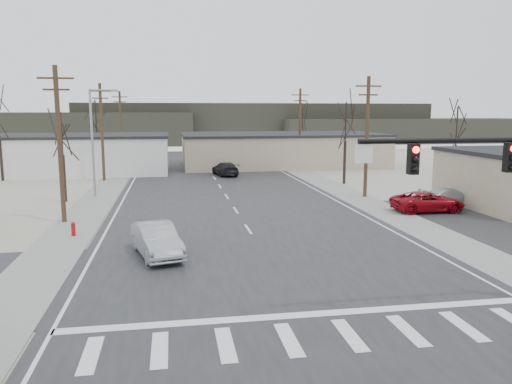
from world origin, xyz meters
TOP-DOWN VIEW (x-y plane):
  - ground at (0.00, 0.00)m, footprint 140.00×140.00m
  - main_road at (0.00, 15.00)m, footprint 18.00×110.00m
  - cross_road at (0.00, 0.00)m, footprint 90.00×10.00m
  - sidewalk_left at (-10.60, 20.00)m, footprint 3.00×90.00m
  - sidewalk_right at (10.60, 20.00)m, footprint 3.00×90.00m
  - fire_hydrant at (-10.20, 8.00)m, footprint 0.24×0.24m
  - building_left_far at (-16.00, 40.00)m, footprint 22.30×12.30m
  - building_right_far at (10.00, 44.00)m, footprint 26.30×14.30m
  - upole_left_b at (-11.50, 12.00)m, footprint 2.20×0.30m
  - upole_left_c at (-11.50, 32.00)m, footprint 2.20×0.30m
  - upole_left_d at (-11.50, 52.00)m, footprint 2.20×0.30m
  - upole_right_a at (11.50, 18.00)m, footprint 2.20×0.30m
  - upole_right_b at (11.50, 40.00)m, footprint 2.20×0.30m
  - streetlight_main at (-10.80, 22.00)m, footprint 2.40×0.25m
  - tree_left_near at (-13.00, 20.00)m, footprint 3.30×3.30m
  - tree_right_mid at (12.50, 26.00)m, footprint 3.74×3.74m
  - tree_left_far at (-14.00, 46.00)m, footprint 3.96×3.96m
  - tree_right_far at (15.00, 52.00)m, footprint 3.52×3.52m
  - tree_lot at (22.00, 22.00)m, footprint 3.52×3.52m
  - hill_left at (-35.00, 92.00)m, footprint 70.00×18.00m
  - hill_center at (15.00, 96.00)m, footprint 80.00×18.00m
  - hill_right at (50.00, 90.00)m, footprint 60.00×18.00m
  - sedan_crossing at (-5.34, 3.18)m, footprint 2.88×5.15m
  - car_far_a at (1.41, 34.27)m, footprint 2.88×5.38m
  - car_far_b at (-7.40, 51.86)m, footprint 1.73×4.23m
  - car_parked_red at (13.54, 11.26)m, footprint 5.18×2.40m
  - car_parked_silver at (16.34, 13.00)m, footprint 4.82×2.38m

SIDE VIEW (x-z plane):
  - ground at x=0.00m, z-range 0.00..0.00m
  - cross_road at x=0.00m, z-range 0.00..0.04m
  - main_road at x=0.00m, z-range 0.00..0.05m
  - sidewalk_left at x=-10.60m, z-range 0.00..0.06m
  - sidewalk_right at x=10.60m, z-range 0.00..0.06m
  - fire_hydrant at x=-10.20m, z-range 0.02..0.89m
  - car_parked_silver at x=16.34m, z-range 0.03..1.38m
  - car_parked_red at x=13.54m, z-range 0.03..1.47m
  - car_far_b at x=-7.40m, z-range 0.05..1.48m
  - car_far_a at x=1.41m, z-range 0.05..1.53m
  - sedan_crossing at x=-5.34m, z-range 0.05..1.65m
  - building_right_far at x=10.00m, z-range 0.00..4.30m
  - building_left_far at x=-16.00m, z-range 0.01..4.51m
  - hill_right at x=50.00m, z-range 0.00..5.50m
  - hill_left at x=-35.00m, z-range 0.00..7.00m
  - hill_center at x=15.00m, z-range 0.00..9.00m
  - streetlight_main at x=-10.80m, z-range 0.59..9.59m
  - upole_left_b at x=-11.50m, z-range 0.22..10.22m
  - upole_left_c at x=-11.50m, z-range 0.22..10.22m
  - upole_left_d at x=-11.50m, z-range 0.22..10.22m
  - upole_right_a at x=11.50m, z-range 0.22..10.22m
  - upole_right_b at x=11.50m, z-range 0.22..10.22m
  - tree_left_near at x=-13.00m, z-range 1.55..8.90m
  - tree_right_far at x=15.00m, z-range 1.66..9.50m
  - tree_lot at x=22.00m, z-range 1.66..9.50m
  - tree_right_mid at x=12.50m, z-range 1.77..10.10m
  - tree_left_far at x=-14.00m, z-range 1.87..10.69m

